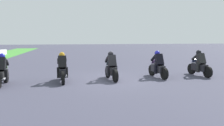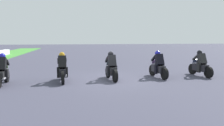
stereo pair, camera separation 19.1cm
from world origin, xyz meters
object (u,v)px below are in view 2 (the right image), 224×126
(rider_lane_b, at_px, (158,67))
(rider_lane_c, at_px, (111,68))
(rider_lane_e, at_px, (2,72))
(rider_lane_a, at_px, (200,65))
(rider_lane_d, at_px, (62,70))

(rider_lane_b, xyz_separation_m, rider_lane_c, (-0.24, 2.70, 0.00))
(rider_lane_b, bearing_deg, rider_lane_e, 87.54)
(rider_lane_a, relative_size, rider_lane_d, 1.00)
(rider_lane_a, xyz_separation_m, rider_lane_b, (-0.10, 2.60, 0.00))
(rider_lane_c, xyz_separation_m, rider_lane_e, (-0.55, 5.30, 0.00))
(rider_lane_a, relative_size, rider_lane_c, 1.00)
(rider_lane_b, distance_m, rider_lane_c, 2.71)
(rider_lane_a, bearing_deg, rider_lane_e, 86.15)
(rider_lane_b, distance_m, rider_lane_d, 5.26)
(rider_lane_a, bearing_deg, rider_lane_d, 84.98)
(rider_lane_a, xyz_separation_m, rider_lane_e, (-0.88, 10.60, 0.00))
(rider_lane_b, bearing_deg, rider_lane_a, -95.94)
(rider_lane_e, bearing_deg, rider_lane_d, -84.18)
(rider_lane_c, distance_m, rider_lane_e, 5.32)
(rider_lane_d, bearing_deg, rider_lane_a, -91.03)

